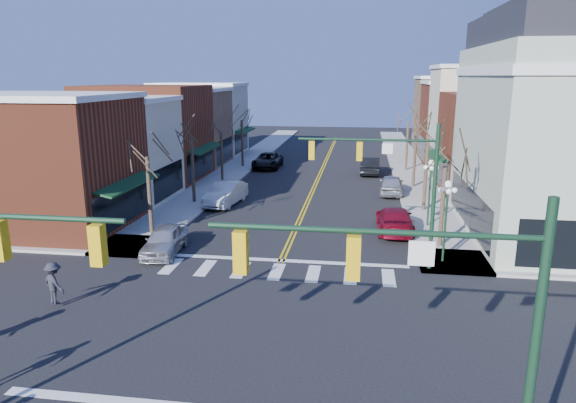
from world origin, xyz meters
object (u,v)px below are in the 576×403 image
at_px(car_left_mid, 226,194).
at_px(pedestrian_dark_b, 54,283).
at_px(lamppost_corner, 446,208).
at_px(car_left_near, 165,240).
at_px(car_right_far, 370,165).
at_px(car_right_near, 395,220).
at_px(lamppost_midblock, 430,182).
at_px(car_left_far, 268,160).
at_px(car_right_mid, 391,185).

relative_size(car_left_mid, pedestrian_dark_b, 2.82).
distance_m(lamppost_corner, car_left_near, 14.78).
height_order(car_left_near, car_left_mid, car_left_mid).
height_order(lamppost_corner, car_right_far, lamppost_corner).
relative_size(car_left_near, pedestrian_dark_b, 2.42).
bearing_deg(car_right_near, car_left_near, 24.51).
bearing_deg(lamppost_midblock, car_left_far, 125.04).
relative_size(car_right_mid, pedestrian_dark_b, 2.60).
xyz_separation_m(car_left_near, car_right_far, (11.20, 24.91, 0.10)).
distance_m(car_left_far, car_right_mid, 16.07).
bearing_deg(lamppost_corner, car_left_mid, 143.46).
relative_size(lamppost_midblock, car_left_near, 0.99).
bearing_deg(car_right_mid, car_right_near, 91.06).
bearing_deg(car_left_near, pedestrian_dark_b, -110.57).
bearing_deg(lamppost_corner, car_right_far, 97.93).
distance_m(car_left_mid, car_right_near, 13.11).
distance_m(lamppost_corner, car_left_far, 29.82).
bearing_deg(car_left_far, pedestrian_dark_b, -94.57).
height_order(car_right_near, pedestrian_dark_b, pedestrian_dark_b).
bearing_deg(lamppost_corner, car_right_mid, 96.54).
bearing_deg(pedestrian_dark_b, lamppost_corner, -128.29).
relative_size(car_right_near, pedestrian_dark_b, 2.94).
bearing_deg(car_right_near, car_left_mid, -23.77).
relative_size(car_left_mid, car_right_far, 0.99).
bearing_deg(car_left_mid, car_left_near, -84.99).
relative_size(car_left_near, car_right_far, 0.85).
relative_size(lamppost_corner, car_right_mid, 0.93).
xyz_separation_m(car_left_far, car_right_near, (11.76, -21.02, -0.02)).
xyz_separation_m(car_left_near, car_left_far, (0.72, 26.80, 0.04)).
bearing_deg(car_right_far, car_right_mid, 101.50).
height_order(lamppost_corner, car_left_mid, lamppost_corner).
bearing_deg(lamppost_corner, lamppost_midblock, 90.00).
xyz_separation_m(lamppost_midblock, car_right_far, (-3.40, 17.91, -2.12)).
bearing_deg(car_right_far, lamppost_midblock, 101.85).
distance_m(car_left_near, car_right_far, 27.32).
distance_m(car_right_mid, car_right_far, 8.86).
distance_m(lamppost_midblock, car_right_near, 3.29).
distance_m(car_left_near, car_left_mid, 11.00).
height_order(lamppost_midblock, car_right_mid, lamppost_midblock).
distance_m(lamppost_corner, lamppost_midblock, 6.50).
xyz_separation_m(car_left_near, car_left_mid, (0.44, 10.99, 0.09)).
bearing_deg(lamppost_midblock, car_right_near, -150.10).
bearing_deg(lamppost_midblock, car_left_mid, 164.26).
distance_m(car_left_near, car_right_near, 13.75).
bearing_deg(car_right_far, lamppost_corner, 99.03).
distance_m(car_left_mid, car_right_far, 17.60).
bearing_deg(pedestrian_dark_b, lamppost_midblock, -112.43).
relative_size(car_left_near, car_right_near, 0.83).
distance_m(lamppost_midblock, car_right_far, 18.36).
bearing_deg(car_left_far, car_right_near, -60.72).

